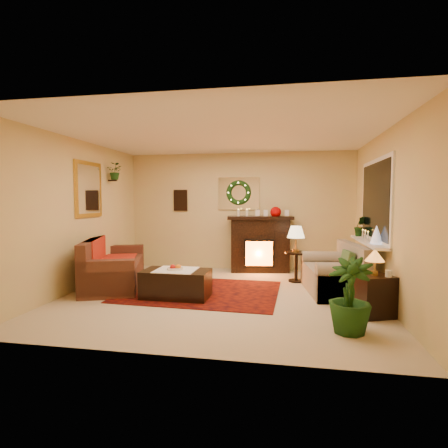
% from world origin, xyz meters
% --- Properties ---
extents(floor, '(5.00, 5.00, 0.00)m').
position_xyz_m(floor, '(0.00, 0.00, 0.00)').
color(floor, beige).
rests_on(floor, ground).
extents(ceiling, '(5.00, 5.00, 0.00)m').
position_xyz_m(ceiling, '(0.00, 0.00, 2.60)').
color(ceiling, white).
rests_on(ceiling, ground).
extents(wall_back, '(5.00, 5.00, 0.00)m').
position_xyz_m(wall_back, '(0.00, 2.25, 1.30)').
color(wall_back, '#EFD88C').
rests_on(wall_back, ground).
extents(wall_front, '(5.00, 5.00, 0.00)m').
position_xyz_m(wall_front, '(0.00, -2.25, 1.30)').
color(wall_front, '#EFD88C').
rests_on(wall_front, ground).
extents(wall_left, '(4.50, 4.50, 0.00)m').
position_xyz_m(wall_left, '(-2.50, 0.00, 1.30)').
color(wall_left, '#EFD88C').
rests_on(wall_left, ground).
extents(wall_right, '(4.50, 4.50, 0.00)m').
position_xyz_m(wall_right, '(2.50, 0.00, 1.30)').
color(wall_right, '#EFD88C').
rests_on(wall_right, ground).
extents(area_rug, '(2.66, 2.04, 0.01)m').
position_xyz_m(area_rug, '(-0.37, 0.19, 0.01)').
color(area_rug, '#4F170A').
rests_on(area_rug, floor).
extents(sofa, '(1.49, 2.19, 0.87)m').
position_xyz_m(sofa, '(-2.04, 0.38, 0.43)').
color(sofa, brown).
rests_on(sofa, floor).
extents(red_throw, '(0.72, 1.18, 0.02)m').
position_xyz_m(red_throw, '(-2.12, 0.52, 0.46)').
color(red_throw, red).
rests_on(red_throw, sofa).
extents(fireplace, '(1.29, 0.57, 1.14)m').
position_xyz_m(fireplace, '(0.49, 2.04, 0.55)').
color(fireplace, black).
rests_on(fireplace, floor).
extents(poinsettia, '(0.23, 0.23, 0.23)m').
position_xyz_m(poinsettia, '(0.83, 1.98, 1.30)').
color(poinsettia, '#A40000').
rests_on(poinsettia, fireplace).
extents(mantel_candle_a, '(0.06, 0.06, 0.17)m').
position_xyz_m(mantel_candle_a, '(0.03, 1.99, 1.26)').
color(mantel_candle_a, white).
rests_on(mantel_candle_a, fireplace).
extents(mantel_candle_b, '(0.06, 0.06, 0.18)m').
position_xyz_m(mantel_candle_b, '(0.21, 2.01, 1.26)').
color(mantel_candle_b, white).
rests_on(mantel_candle_b, fireplace).
extents(mantel_mirror, '(0.92, 0.02, 0.72)m').
position_xyz_m(mantel_mirror, '(0.00, 2.23, 1.70)').
color(mantel_mirror, white).
rests_on(mantel_mirror, wall_back).
extents(wreath, '(0.55, 0.11, 0.55)m').
position_xyz_m(wreath, '(0.00, 2.19, 1.72)').
color(wreath, '#194719').
rests_on(wreath, wall_back).
extents(wall_art, '(0.32, 0.03, 0.48)m').
position_xyz_m(wall_art, '(-1.35, 2.23, 1.55)').
color(wall_art, '#381E11').
rests_on(wall_art, wall_back).
extents(gold_mirror, '(0.03, 0.84, 1.00)m').
position_xyz_m(gold_mirror, '(-2.48, 0.30, 1.75)').
color(gold_mirror, gold).
rests_on(gold_mirror, wall_left).
extents(hanging_plant, '(0.33, 0.28, 0.36)m').
position_xyz_m(hanging_plant, '(-2.34, 1.05, 1.97)').
color(hanging_plant, '#194719').
rests_on(hanging_plant, wall_left).
extents(loveseat, '(1.01, 1.52, 0.83)m').
position_xyz_m(loveseat, '(1.83, 0.53, 0.42)').
color(loveseat, tan).
rests_on(loveseat, floor).
extents(window_frame, '(0.03, 1.86, 1.36)m').
position_xyz_m(window_frame, '(2.48, 0.55, 1.55)').
color(window_frame, white).
rests_on(window_frame, wall_right).
extents(window_glass, '(0.02, 1.70, 1.22)m').
position_xyz_m(window_glass, '(2.47, 0.55, 1.55)').
color(window_glass, black).
rests_on(window_glass, wall_right).
extents(window_sill, '(0.22, 1.86, 0.04)m').
position_xyz_m(window_sill, '(2.38, 0.55, 0.87)').
color(window_sill, white).
rests_on(window_sill, wall_right).
extents(mini_tree, '(0.19, 0.19, 0.28)m').
position_xyz_m(mini_tree, '(2.41, 0.11, 1.04)').
color(mini_tree, white).
rests_on(mini_tree, window_sill).
extents(sill_plant, '(0.26, 0.21, 0.48)m').
position_xyz_m(sill_plant, '(2.39, 1.27, 1.08)').
color(sill_plant, '#215623').
rests_on(sill_plant, window_sill).
extents(side_table_round, '(0.49, 0.49, 0.58)m').
position_xyz_m(side_table_round, '(1.25, 1.22, 0.32)').
color(side_table_round, '#39160F').
rests_on(side_table_round, floor).
extents(lamp_cream, '(0.33, 0.33, 0.51)m').
position_xyz_m(lamp_cream, '(1.23, 1.21, 0.88)').
color(lamp_cream, beige).
rests_on(lamp_cream, side_table_round).
extents(end_table_square, '(0.58, 0.58, 0.56)m').
position_xyz_m(end_table_square, '(2.21, -0.59, 0.27)').
color(end_table_square, '#3E1A10').
rests_on(end_table_square, floor).
extents(lamp_tiffany, '(0.25, 0.25, 0.37)m').
position_xyz_m(lamp_tiffany, '(2.22, -0.60, 0.74)').
color(lamp_tiffany, orange).
rests_on(lamp_tiffany, end_table_square).
extents(coffee_table, '(1.06, 0.59, 0.44)m').
position_xyz_m(coffee_table, '(-0.67, -0.24, 0.21)').
color(coffee_table, black).
rests_on(coffee_table, floor).
extents(fruit_bowl, '(0.26, 0.26, 0.06)m').
position_xyz_m(fruit_bowl, '(-0.69, -0.24, 0.45)').
color(fruit_bowl, silver).
rests_on(fruit_bowl, coffee_table).
extents(floor_palm, '(1.90, 1.90, 2.66)m').
position_xyz_m(floor_palm, '(1.79, -1.30, 0.45)').
color(floor_palm, '#235023').
rests_on(floor_palm, floor).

